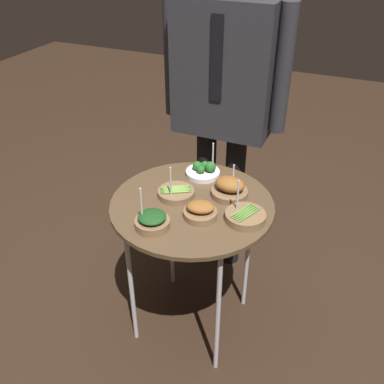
% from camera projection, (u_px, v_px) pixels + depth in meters
% --- Properties ---
extents(ground_plane, '(8.00, 8.00, 0.00)m').
position_uv_depth(ground_plane, '(192.00, 319.00, 2.06)').
color(ground_plane, black).
extents(serving_cart, '(0.65, 0.65, 0.68)m').
position_uv_depth(serving_cart, '(192.00, 213.00, 1.71)').
color(serving_cart, brown).
rests_on(serving_cart, ground_plane).
extents(bowl_asparagus_front_left, '(0.15, 0.15, 0.15)m').
position_uv_depth(bowl_asparagus_front_left, '(176.00, 193.00, 1.72)').
color(bowl_asparagus_front_left, brown).
rests_on(bowl_asparagus_front_left, serving_cart).
extents(bowl_asparagus_mid_left, '(0.15, 0.15, 0.15)m').
position_uv_depth(bowl_asparagus_mid_left, '(245.00, 216.00, 1.58)').
color(bowl_asparagus_mid_left, brown).
rests_on(bowl_asparagus_mid_left, serving_cart).
extents(bowl_spinach_mid_right, '(0.13, 0.13, 0.16)m').
position_uv_depth(bowl_spinach_mid_right, '(152.00, 221.00, 1.54)').
color(bowl_spinach_mid_right, brown).
rests_on(bowl_spinach_mid_right, serving_cart).
extents(bowl_roast_back_left, '(0.13, 0.13, 0.06)m').
position_uv_depth(bowl_roast_back_left, '(200.00, 211.00, 1.59)').
color(bowl_roast_back_left, brown).
rests_on(bowl_roast_back_left, serving_cart).
extents(bowl_roast_front_right, '(0.15, 0.15, 0.12)m').
position_uv_depth(bowl_roast_front_right, '(230.00, 188.00, 1.71)').
color(bowl_roast_front_right, brown).
rests_on(bowl_roast_front_right, serving_cart).
extents(bowl_broccoli_front_center, '(0.15, 0.15, 0.16)m').
position_uv_depth(bowl_broccoli_front_center, '(204.00, 171.00, 1.85)').
color(bowl_broccoli_front_center, silver).
rests_on(bowl_broccoli_front_center, serving_cart).
extents(waiter_figure, '(0.58, 0.22, 1.57)m').
position_uv_depth(waiter_figure, '(224.00, 85.00, 1.90)').
color(waiter_figure, black).
rests_on(waiter_figure, ground_plane).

